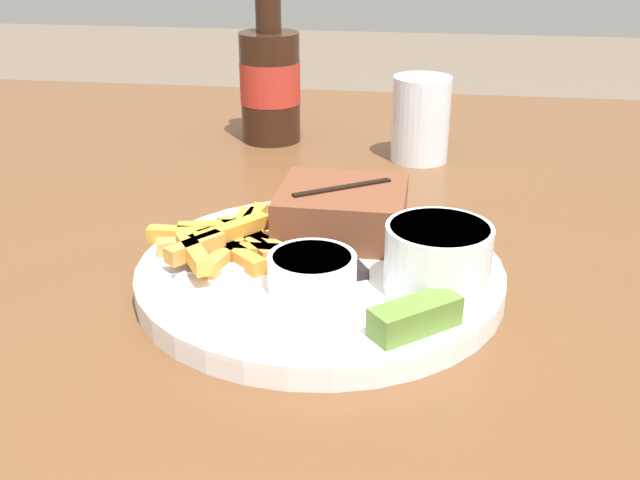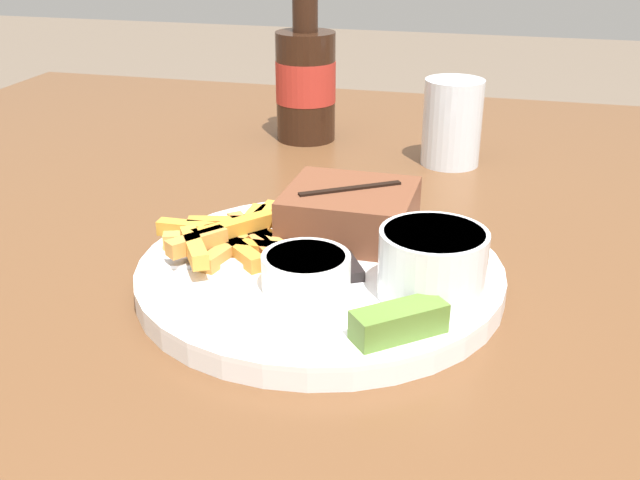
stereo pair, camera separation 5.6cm
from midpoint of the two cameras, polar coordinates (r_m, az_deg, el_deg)
name	(u,v)px [view 2 (the right image)]	position (r m, az deg, el deg)	size (l,w,h in m)	color
dining_table	(320,361)	(0.61, 2.65, -9.24)	(1.30, 1.29, 0.74)	brown
dinner_plate	(320,275)	(0.57, 2.80, -2.73)	(0.28, 0.28, 0.02)	white
steak_portion	(350,212)	(0.61, 4.92, 2.08)	(0.10, 0.09, 0.04)	brown
fries_pile	(235,237)	(0.59, -3.84, 0.13)	(0.15, 0.15, 0.02)	#BD7F37
coleslaw_cup	(433,260)	(0.52, 11.64, -1.57)	(0.07, 0.07, 0.05)	white
dipping_sauce_cup	(302,270)	(0.52, 1.69, -2.34)	(0.06, 0.06, 0.03)	silver
pickle_spear	(399,322)	(0.48, 9.40, -6.25)	(0.06, 0.06, 0.02)	#567A2D
fork_utensil	(224,264)	(0.56, -4.51, -1.87)	(0.13, 0.05, 0.00)	#B7B7BC
knife_utensil	(331,243)	(0.59, 3.50, -0.27)	(0.10, 0.15, 0.01)	#B7B7BC
beer_bottle	(306,79)	(0.91, 0.67, 12.16)	(0.07, 0.07, 0.21)	black
drinking_glass	(452,123)	(0.84, 11.93, 8.72)	(0.06, 0.06, 0.09)	silver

